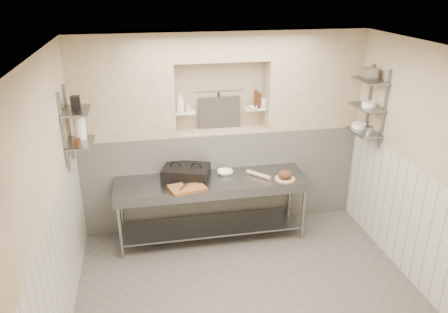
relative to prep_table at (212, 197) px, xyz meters
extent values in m
cube|color=#58534E|center=(0.23, -1.18, -0.69)|extent=(4.00, 3.90, 0.10)
cube|color=silver|center=(0.23, -1.18, 2.21)|extent=(4.00, 3.90, 0.10)
cube|color=#BFAE8B|center=(-1.82, -1.18, 0.76)|extent=(0.10, 3.90, 2.80)
cube|color=#BFAE8B|center=(2.28, -1.18, 0.76)|extent=(0.10, 3.90, 2.80)
cube|color=#BFAE8B|center=(0.23, 0.82, 0.76)|extent=(4.00, 0.10, 2.80)
cube|color=#BFAE8B|center=(0.23, -3.18, 0.76)|extent=(4.00, 0.10, 2.80)
cube|color=silver|center=(0.23, 0.57, 0.06)|extent=(4.00, 0.40, 1.40)
cube|color=#BFAE8B|center=(0.23, 0.57, 0.77)|extent=(1.30, 0.40, 0.02)
cube|color=#BFAE8B|center=(-1.09, 0.57, 1.46)|extent=(1.35, 0.40, 1.40)
cube|color=#BFAE8B|center=(1.56, 0.57, 1.46)|extent=(1.35, 0.40, 1.40)
cube|color=#BFAE8B|center=(0.23, 0.57, 1.96)|extent=(1.30, 0.40, 0.40)
cube|color=silver|center=(-1.76, -1.18, 0.06)|extent=(0.02, 3.90, 1.40)
cube|color=silver|center=(2.22, -1.18, 0.06)|extent=(0.02, 3.90, 1.40)
cube|color=white|center=(-0.27, 0.57, 1.06)|extent=(0.28, 0.16, 0.02)
cube|color=white|center=(0.73, 0.57, 1.06)|extent=(0.28, 0.16, 0.02)
cylinder|color=gray|center=(0.23, 0.74, 1.31)|extent=(0.70, 0.02, 0.02)
cylinder|color=black|center=(0.23, 0.72, 1.14)|extent=(0.02, 0.02, 0.30)
cube|color=#383330|center=(0.23, 0.67, 1.00)|extent=(0.60, 0.08, 0.45)
cube|color=slate|center=(-1.74, 0.07, 1.16)|extent=(0.03, 0.03, 0.95)
cube|color=slate|center=(-1.74, -0.33, 1.16)|extent=(0.03, 0.03, 0.95)
cube|color=slate|center=(-1.61, -0.13, 0.96)|extent=(0.30, 0.50, 0.02)
cube|color=slate|center=(-1.61, -0.13, 1.36)|extent=(0.30, 0.50, 0.03)
cube|color=slate|center=(2.21, 0.07, 1.21)|extent=(0.03, 0.03, 1.05)
cube|color=slate|center=(2.21, -0.33, 1.21)|extent=(0.03, 0.03, 1.05)
cube|color=slate|center=(2.07, -0.13, 0.86)|extent=(0.30, 0.50, 0.02)
cube|color=slate|center=(2.07, -0.13, 1.21)|extent=(0.30, 0.50, 0.02)
cube|color=slate|center=(2.07, -0.13, 1.56)|extent=(0.30, 0.50, 0.03)
cube|color=gray|center=(0.00, 0.02, 0.24)|extent=(2.60, 0.70, 0.04)
cube|color=gray|center=(0.00, 0.02, -0.46)|extent=(2.45, 0.60, 0.03)
cube|color=gray|center=(0.00, -0.31, 0.18)|extent=(2.60, 0.02, 0.12)
cylinder|color=gray|center=(-1.24, -0.27, -0.21)|extent=(0.04, 0.04, 0.86)
cylinder|color=gray|center=(-1.24, 0.31, -0.21)|extent=(0.04, 0.04, 0.86)
cylinder|color=gray|center=(1.24, -0.27, -0.21)|extent=(0.04, 0.04, 0.86)
cylinder|color=gray|center=(1.24, 0.31, -0.21)|extent=(0.04, 0.04, 0.86)
cube|color=black|center=(-0.33, 0.14, 0.31)|extent=(0.71, 0.61, 0.11)
cube|color=black|center=(-0.33, 0.14, 0.40)|extent=(0.71, 0.61, 0.05)
cube|color=#915D2B|center=(-0.36, -0.21, 0.28)|extent=(0.51, 0.42, 0.04)
cube|color=gray|center=(-0.27, -0.12, 0.31)|extent=(0.27, 0.03, 0.01)
cylinder|color=gray|center=(-0.39, -0.21, 0.31)|extent=(0.16, 0.22, 0.02)
imported|color=white|center=(0.22, 0.16, 0.28)|extent=(0.24, 0.24, 0.05)
cylinder|color=#DBAD7D|center=(0.65, -0.01, 0.29)|extent=(0.29, 0.31, 0.06)
cylinder|color=#DBAD7D|center=(0.98, -0.16, 0.27)|extent=(0.27, 0.27, 0.02)
ellipsoid|color=#4C2D19|center=(0.98, -0.16, 0.33)|extent=(0.19, 0.19, 0.11)
imported|color=white|center=(-0.34, 0.53, 1.21)|extent=(0.13, 0.13, 0.28)
cube|color=#BFAE8B|center=(-0.23, 0.56, 1.13)|extent=(0.07, 0.07, 0.11)
imported|color=white|center=(0.69, 0.51, 1.09)|extent=(0.17, 0.17, 0.04)
cylinder|color=#40200F|center=(0.78, 0.55, 1.18)|extent=(0.06, 0.06, 0.22)
cylinder|color=#40200F|center=(0.74, 0.57, 1.20)|extent=(0.06, 0.06, 0.25)
cylinder|color=white|center=(0.85, 0.58, 1.14)|extent=(0.08, 0.08, 0.13)
cylinder|color=white|center=(-1.61, -0.01, 1.11)|extent=(0.14, 0.14, 0.27)
cylinder|color=#40200F|center=(-1.61, -0.33, 1.02)|extent=(0.07, 0.07, 0.11)
cube|color=black|center=(-1.61, -0.09, 1.44)|extent=(0.11, 0.11, 0.15)
cylinder|color=white|center=(2.07, 0.02, 0.90)|extent=(0.20, 0.20, 0.06)
cylinder|color=gray|center=(2.07, -0.26, 0.92)|extent=(0.10, 0.10, 0.10)
cylinder|color=white|center=(2.07, -0.17, 1.25)|extent=(0.17, 0.17, 0.06)
cube|color=gray|center=(2.07, -0.09, 1.64)|extent=(0.18, 0.22, 0.14)
camera|label=1|loc=(-0.84, -5.26, 2.78)|focal=35.00mm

